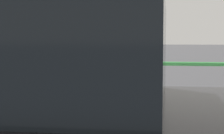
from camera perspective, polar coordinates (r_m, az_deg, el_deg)
parking_meter at (r=4.07m, az=-5.50°, el=-0.52°), size 0.16×0.17×1.48m
pedestrian_at_meter at (r=4.14m, az=1.95°, el=-2.82°), size 0.56×0.56×1.58m
background_railing at (r=5.96m, az=-2.44°, el=-1.95°), size 24.06×0.06×1.04m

